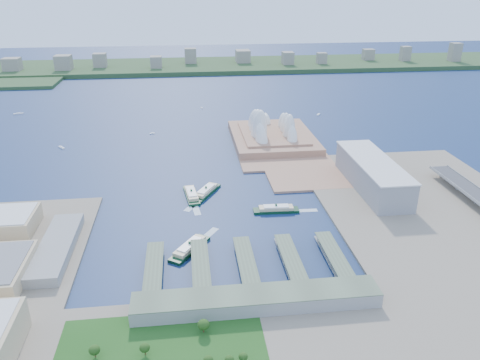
{
  "coord_description": "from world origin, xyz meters",
  "views": [
    {
      "loc": [
        -35.29,
        -437.7,
        247.55
      ],
      "look_at": [
        28.08,
        87.87,
        18.0
      ],
      "focal_mm": 35.0,
      "sensor_mm": 36.0,
      "label": 1
    }
  ],
  "objects": [
    {
      "name": "ground",
      "position": [
        0.0,
        0.0,
        0.0
      ],
      "size": [
        3000.0,
        3000.0,
        0.0
      ],
      "primitive_type": "plane",
      "color": "#0E1941",
      "rests_on": "ground"
    },
    {
      "name": "opera_house",
      "position": [
        105.0,
        280.0,
        32.0
      ],
      "size": [
        134.0,
        180.0,
        58.0
      ],
      "primitive_type": null,
      "color": "white",
      "rests_on": "peninsula"
    },
    {
      "name": "ferry_wharves",
      "position": [
        14.0,
        -75.0,
        4.65
      ],
      "size": [
        184.0,
        90.0,
        9.3
      ],
      "primitive_type": null,
      "color": "#516149",
      "rests_on": "ground"
    },
    {
      "name": "boat_b",
      "position": [
        -93.29,
        345.62,
        1.18
      ],
      "size": [
        9.19,
        4.92,
        2.36
      ],
      "primitive_type": null,
      "rotation": [
        0.0,
        0.0,
        1.8
      ],
      "color": "white",
      "rests_on": "ground"
    },
    {
      "name": "far_skyline",
      "position": [
        0.0,
        960.0,
        39.5
      ],
      "size": [
        1900.0,
        140.0,
        55.0
      ],
      "primitive_type": null,
      "color": "gray",
      "rests_on": "far_shore"
    },
    {
      "name": "ferry_d",
      "position": [
        63.21,
        33.2,
        4.95
      ],
      "size": [
        52.78,
        15.28,
        9.89
      ],
      "primitive_type": null,
      "rotation": [
        0.0,
        0.0,
        1.53
      ],
      "color": "#0C321A",
      "rests_on": "ground"
    },
    {
      "name": "boat_a",
      "position": [
        -232.11,
        288.8,
        1.42
      ],
      "size": [
        12.1,
        13.83,
        2.85
      ],
      "primitive_type": null,
      "rotation": [
        0.0,
        0.0,
        0.67
      ],
      "color": "white",
      "rests_on": "ground"
    },
    {
      "name": "park",
      "position": [
        -60.0,
        -190.0,
        11.0
      ],
      "size": [
        150.0,
        110.0,
        16.0
      ],
      "primitive_type": null,
      "color": "#194714",
      "rests_on": "south_land"
    },
    {
      "name": "far_shore",
      "position": [
        0.0,
        980.0,
        6.0
      ],
      "size": [
        2200.0,
        260.0,
        12.0
      ],
      "primitive_type": "cube",
      "color": "#2D4926",
      "rests_on": "ground"
    },
    {
      "name": "ferry_c",
      "position": [
        -37.21,
        -38.97,
        5.21
      ],
      "size": [
        42.92,
        53.33,
        10.43
      ],
      "primitive_type": null,
      "rotation": [
        0.0,
        0.0,
        2.54
      ],
      "color": "#0C321A",
      "rests_on": "ground"
    },
    {
      "name": "terminal_building",
      "position": [
        15.0,
        -135.0,
        9.0
      ],
      "size": [
        200.0,
        28.0,
        12.0
      ],
      "primitive_type": "cube",
      "color": "gray",
      "rests_on": "south_land"
    },
    {
      "name": "boat_c",
      "position": [
        224.71,
        429.94,
        1.42
      ],
      "size": [
        9.55,
        12.8,
        2.85
      ],
      "primitive_type": null,
      "rotation": [
        0.0,
        0.0,
        2.61
      ],
      "color": "white",
      "rests_on": "ground"
    },
    {
      "name": "ferry_b",
      "position": [
        -14.07,
        90.65,
        5.23
      ],
      "size": [
        39.79,
        55.03,
        10.47
      ],
      "primitive_type": null,
      "rotation": [
        0.0,
        0.0,
        -0.52
      ],
      "color": "#0C321A",
      "rests_on": "ground"
    },
    {
      "name": "peninsula",
      "position": [
        107.5,
        260.0,
        1.5
      ],
      "size": [
        135.0,
        220.0,
        3.0
      ],
      "primitive_type": "cube",
      "color": "#A37459",
      "rests_on": "ground"
    },
    {
      "name": "boat_d",
      "position": [
        -362.18,
        505.57,
        1.52
      ],
      "size": [
        18.41,
        8.34,
        3.04
      ],
      "primitive_type": null,
      "rotation": [
        0.0,
        0.0,
        1.83
      ],
      "color": "white",
      "rests_on": "ground"
    },
    {
      "name": "boat_e",
      "position": [
        -0.73,
        507.76,
        1.21
      ],
      "size": [
        5.54,
        10.34,
        2.42
      ],
      "primitive_type": null,
      "rotation": [
        0.0,
        0.0,
        0.26
      ],
      "color": "white",
      "rests_on": "ground"
    },
    {
      "name": "ferry_a",
      "position": [
        -32.4,
        84.63,
        5.1
      ],
      "size": [
        20.32,
        55.25,
        10.2
      ],
      "primitive_type": null,
      "rotation": [
        0.0,
        0.0,
        0.12
      ],
      "color": "#0C321A",
      "rests_on": "ground"
    },
    {
      "name": "toaster_building",
      "position": [
        195.0,
        80.0,
        20.5
      ],
      "size": [
        45.0,
        155.0,
        35.0
      ],
      "primitive_type": "cube",
      "color": "gray",
      "rests_on": "east_land"
    },
    {
      "name": "east_land",
      "position": [
        240.0,
        -50.0,
        1.5
      ],
      "size": [
        240.0,
        500.0,
        3.0
      ],
      "primitive_type": "cube",
      "color": "gray",
      "rests_on": "ground"
    }
  ]
}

